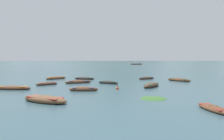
# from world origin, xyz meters

# --- Properties ---
(ground_plane) EXTENTS (6000.00, 6000.00, 0.00)m
(ground_plane) POSITION_xyz_m (0.00, 1500.00, 0.00)
(ground_plane) COLOR #385660
(mountain_1) EXTENTS (769.77, 769.77, 203.97)m
(mountain_1) POSITION_xyz_m (-1196.18, 2365.12, 101.99)
(mountain_1) COLOR slate
(mountain_1) RESTS_ON ground
(mountain_2) EXTENTS (1512.56, 1512.56, 602.73)m
(mountain_2) POSITION_xyz_m (-187.81, 2519.50, 301.37)
(mountain_2) COLOR #4C5B56
(mountain_2) RESTS_ON ground
(mountain_3) EXTENTS (1105.78, 1105.78, 358.23)m
(mountain_3) POSITION_xyz_m (922.85, 2694.84, 179.11)
(mountain_3) COLOR #56665B
(mountain_3) RESTS_ON ground
(rowboat_0) EXTENTS (3.39, 2.69, 0.57)m
(rowboat_0) POSITION_xyz_m (4.39, 31.32, 0.18)
(rowboat_0) COLOR #4C3323
(rowboat_0) RESTS_ON ground
(rowboat_1) EXTENTS (4.68, 3.05, 0.67)m
(rowboat_1) POSITION_xyz_m (-5.78, 10.83, 0.21)
(rowboat_1) COLOR brown
(rowboat_1) RESTS_ON ground
(rowboat_2) EXTENTS (3.36, 1.31, 0.57)m
(rowboat_2) POSITION_xyz_m (-3.95, 17.04, 0.18)
(rowboat_2) COLOR brown
(rowboat_2) RESTS_ON ground
(rowboat_3) EXTENTS (4.12, 2.90, 0.60)m
(rowboat_3) POSITION_xyz_m (-6.43, 24.34, 0.19)
(rowboat_3) COLOR brown
(rowboat_3) RESTS_ON ground
(rowboat_4) EXTENTS (2.96, 2.75, 0.48)m
(rowboat_4) POSITION_xyz_m (-10.21, 21.78, 0.15)
(rowboat_4) COLOR #4C3323
(rowboat_4) RESTS_ON ground
(rowboat_5) EXTENTS (3.96, 1.85, 0.55)m
(rowboat_5) POSITION_xyz_m (-6.75, 30.14, 0.17)
(rowboat_5) COLOR #2D2826
(rowboat_5) RESTS_ON ground
(rowboat_6) EXTENTS (3.84, 3.94, 0.62)m
(rowboat_6) POSITION_xyz_m (9.47, 28.59, 0.19)
(rowboat_6) COLOR brown
(rowboat_6) RESTS_ON ground
(rowboat_7) EXTENTS (1.72, 3.19, 0.45)m
(rowboat_7) POSITION_xyz_m (6.86, 8.99, 0.14)
(rowboat_7) COLOR brown
(rowboat_7) RESTS_ON ground
(rowboat_8) EXTENTS (3.01, 4.05, 0.65)m
(rowboat_8) POSITION_xyz_m (4.07, 20.96, 0.20)
(rowboat_8) COLOR #4C3323
(rowboat_8) RESTS_ON ground
(rowboat_9) EXTENTS (3.27, 2.05, 0.53)m
(rowboat_9) POSITION_xyz_m (-1.87, 24.02, 0.17)
(rowboat_9) COLOR #2D2826
(rowboat_9) RESTS_ON ground
(rowboat_10) EXTENTS (4.49, 1.30, 0.58)m
(rowboat_10) POSITION_xyz_m (-12.50, 17.34, 0.18)
(rowboat_10) COLOR brown
(rowboat_10) RESTS_ON ground
(rowboat_11) EXTENTS (3.56, 3.73, 0.63)m
(rowboat_11) POSITION_xyz_m (-12.05, 30.28, 0.20)
(rowboat_11) COLOR brown
(rowboat_11) RESTS_ON ground
(ferry_0) EXTENTS (8.68, 3.57, 2.54)m
(ferry_0) POSITION_xyz_m (7.58, 153.29, 0.45)
(ferry_0) COLOR brown
(ferry_0) RESTS_ON ground
(mooring_buoy) EXTENTS (0.38, 0.38, 0.85)m
(mooring_buoy) POSITION_xyz_m (-0.21, 18.57, 0.09)
(mooring_buoy) COLOR #DB4C1E
(mooring_buoy) RESTS_ON ground
(weed_patch_1) EXTENTS (3.15, 3.20, 0.14)m
(weed_patch_1) POSITION_xyz_m (3.32, 13.00, 0.00)
(weed_patch_1) COLOR #38662D
(weed_patch_1) RESTS_ON ground
(weed_patch_2) EXTENTS (1.30, 1.70, 0.14)m
(weed_patch_2) POSITION_xyz_m (-13.65, 19.44, 0.00)
(weed_patch_2) COLOR #2D5628
(weed_patch_2) RESTS_ON ground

